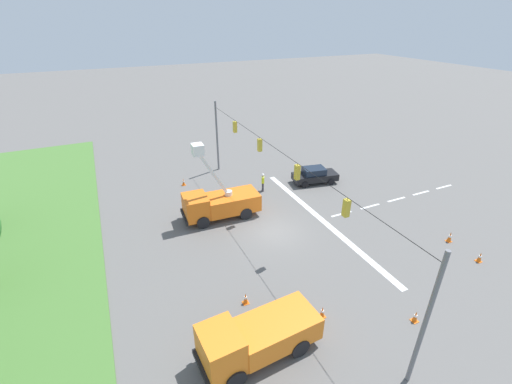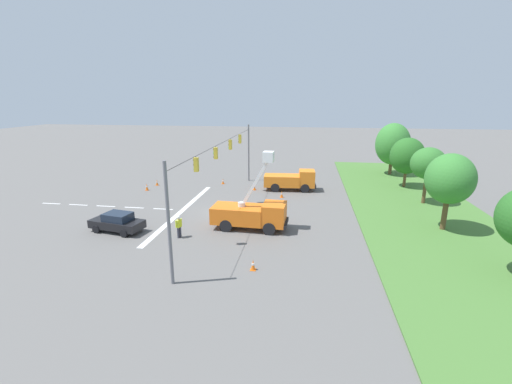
{
  "view_description": "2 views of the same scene",
  "coord_description": "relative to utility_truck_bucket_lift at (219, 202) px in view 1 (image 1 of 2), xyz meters",
  "views": [
    {
      "loc": [
        -19.07,
        10.32,
        14.67
      ],
      "look_at": [
        1.99,
        0.68,
        2.6
      ],
      "focal_mm": 24.0,
      "sensor_mm": 36.0,
      "label": 1
    },
    {
      "loc": [
        29.79,
        7.41,
        10.35
      ],
      "look_at": [
        1.37,
        3.12,
        2.46
      ],
      "focal_mm": 24.0,
      "sensor_mm": 36.0,
      "label": 2
    }
  ],
  "objects": [
    {
      "name": "utility_truck_bucket_lift",
      "position": [
        0.0,
        0.0,
        0.0
      ],
      "size": [
        2.64,
        6.24,
        6.41
      ],
      "color": "orange",
      "rests_on": "ground"
    },
    {
      "name": "signal_gantry",
      "position": [
        -3.71,
        -3.1,
        3.22
      ],
      "size": [
        26.2,
        0.33,
        7.2
      ],
      "color": "slate",
      "rests_on": "ground"
    },
    {
      "name": "utility_truck_support_near",
      "position": [
        -12.75,
        2.63,
        -0.16
      ],
      "size": [
        2.58,
        6.07,
        2.38
      ],
      "color": "orange",
      "rests_on": "ground"
    },
    {
      "name": "sedan_black",
      "position": [
        2.23,
        -10.52,
        -0.57
      ],
      "size": [
        2.51,
        4.55,
        1.56
      ],
      "color": "black",
      "rests_on": "ground"
    },
    {
      "name": "traffic_cone_foreground_right",
      "position": [
        -14.46,
        -5.98,
        -1.03
      ],
      "size": [
        0.36,
        0.36,
        0.69
      ],
      "color": "orange",
      "rests_on": "ground"
    },
    {
      "name": "traffic_cone_mid_right",
      "position": [
        -10.14,
        -14.0,
        -0.96
      ],
      "size": [
        0.36,
        0.36,
        0.8
      ],
      "color": "orange",
      "rests_on": "ground"
    },
    {
      "name": "ground_plane",
      "position": [
        -3.76,
        -3.09,
        -1.36
      ],
      "size": [
        200.0,
        200.0,
        0.0
      ],
      "primitive_type": "plane",
      "color": "#605E5B"
    },
    {
      "name": "traffic_cone_mid_left",
      "position": [
        -9.49,
        1.77,
        -1.0
      ],
      "size": [
        0.36,
        0.36,
        0.73
      ],
      "color": "orange",
      "rests_on": "ground"
    },
    {
      "name": "lane_markings",
      "position": [
        -3.76,
        -8.77,
        -1.36
      ],
      "size": [
        17.6,
        15.25,
        0.01
      ],
      "color": "silver",
      "rests_on": "ground"
    },
    {
      "name": "road_worker",
      "position": [
        2.71,
        -5.17,
        -0.36
      ],
      "size": [
        0.6,
        0.38,
        1.77
      ],
      "color": "#383842",
      "rests_on": "ground"
    },
    {
      "name": "traffic_cone_lane_edge_a",
      "position": [
        -12.56,
        -13.84,
        -1.01
      ],
      "size": [
        0.36,
        0.36,
        0.72
      ],
      "color": "orange",
      "rests_on": "ground"
    },
    {
      "name": "traffic_cone_foreground_left",
      "position": [
        -12.14,
        -1.63,
        -1.02
      ],
      "size": [
        0.36,
        0.36,
        0.71
      ],
      "color": "orange",
      "rests_on": "ground"
    },
    {
      "name": "traffic_cone_near_bucket",
      "position": [
        6.96,
        1.25,
        -1.02
      ],
      "size": [
        0.36,
        0.36,
        0.7
      ],
      "color": "orange",
      "rests_on": "ground"
    }
  ]
}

